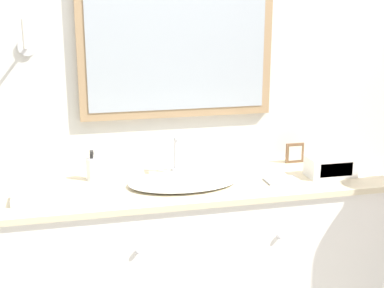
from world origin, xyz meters
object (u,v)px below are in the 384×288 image
object	(u,v)px
sink_basin	(183,180)
soap_bottle	(92,168)
picture_frame	(295,153)
appliance_box	(331,166)

from	to	relation	value
sink_basin	soap_bottle	world-z (taller)	sink_basin
sink_basin	picture_frame	bearing A→B (deg)	16.96
sink_basin	picture_frame	distance (m)	0.73
sink_basin	appliance_box	size ratio (longest dim) A/B	2.22
sink_basin	picture_frame	xyz separation A→B (m)	(0.70, 0.21, 0.04)
appliance_box	picture_frame	bearing A→B (deg)	108.05
soap_bottle	picture_frame	size ratio (longest dim) A/B	1.38
soap_bottle	appliance_box	distance (m)	1.24
soap_bottle	appliance_box	size ratio (longest dim) A/B	0.63
appliance_box	picture_frame	distance (m)	0.28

